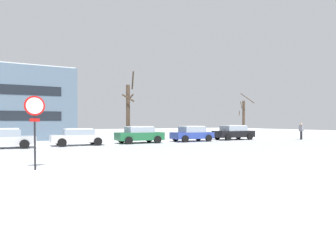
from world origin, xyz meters
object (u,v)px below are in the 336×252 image
Objects in this scene: parked_car_blue at (192,134)px; parked_car_white at (78,137)px; parked_car_green at (139,135)px; parked_car_black at (233,132)px; stop_sign at (35,118)px; parked_car_silver at (2,138)px; pedestrian_crossing at (301,130)px.

parked_car_white is at bearing 178.99° from parked_car_blue.
parked_car_black reaches higher than parked_car_green.
parked_car_green is at bearing 1.51° from parked_car_white.
parked_car_white is at bearing 70.06° from stop_sign.
stop_sign is at bearing -109.94° from parked_car_white.
parked_car_silver is 2.55× the size of pedestrian_crossing.
parked_car_black is at bearing 0.53° from parked_car_silver.
parked_car_black is at bearing 29.84° from stop_sign.
parked_car_green is at bearing 1.77° from parked_car_silver.
parked_car_black is at bearing 2.12° from parked_car_blue.
pedestrian_crossing reaches higher than parked_car_white.
parked_car_white is 1.04× the size of parked_car_blue.
stop_sign reaches higher than parked_car_blue.
stop_sign is 11.30m from parked_car_silver.
parked_car_green reaches higher than parked_car_silver.
parked_car_black is at bearing 152.72° from pedestrian_crossing.
parked_car_silver is at bearing -179.47° from parked_car_black.
parked_car_blue is (15.70, -0.00, 0.02)m from parked_car_silver.
parked_car_green reaches higher than parked_car_blue.
parked_car_black is (20.93, 0.19, 0.04)m from parked_car_silver.
parked_car_silver is 27.39m from pedestrian_crossing.
parked_car_black is 7.08m from pedestrian_crossing.
pedestrian_crossing is at bearing -27.28° from parked_car_black.
stop_sign is at bearing -162.72° from pedestrian_crossing.
pedestrian_crossing is at bearing 17.28° from stop_sign.
pedestrian_crossing is (11.52, -3.05, 0.26)m from parked_car_blue.
pedestrian_crossing is at bearing -14.83° from parked_car_blue.
parked_car_white is at bearing -179.97° from parked_car_black.
parked_car_green is at bearing 168.62° from pedestrian_crossing.
stop_sign reaches higher than parked_car_silver.
parked_car_green is at bearing 50.87° from stop_sign.
stop_sign is 12.15m from parked_car_white.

